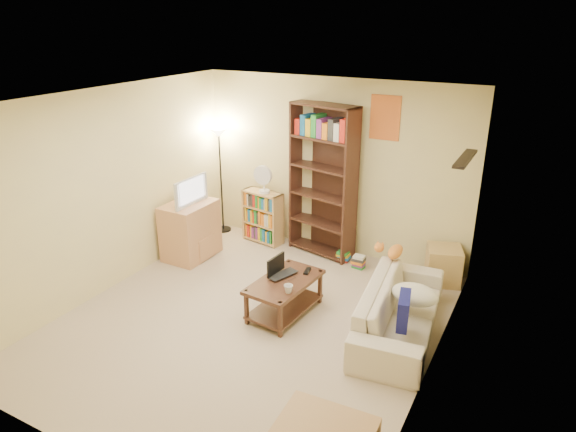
{
  "coord_description": "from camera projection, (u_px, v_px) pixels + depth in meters",
  "views": [
    {
      "loc": [
        2.74,
        -4.23,
        3.27
      ],
      "look_at": [
        0.09,
        0.74,
        1.05
      ],
      "focal_mm": 32.0,
      "sensor_mm": 36.0,
      "label": 1
    }
  ],
  "objects": [
    {
      "name": "sofa",
      "position": [
        400.0,
        310.0,
        5.58
      ],
      "size": [
        2.05,
        1.16,
        0.55
      ],
      "primitive_type": "imported",
      "rotation": [
        0.0,
        0.0,
        1.69
      ],
      "color": "beige",
      "rests_on": "ground"
    },
    {
      "name": "navy_pillow",
      "position": [
        404.0,
        310.0,
        5.1
      ],
      "size": [
        0.18,
        0.38,
        0.33
      ],
      "primitive_type": "cube",
      "rotation": [
        0.0,
        0.0,
        1.79
      ],
      "color": "navy",
      "rests_on": "sofa"
    },
    {
      "name": "tabby_cat",
      "position": [
        392.0,
        251.0,
        6.16
      ],
      "size": [
        0.44,
        0.19,
        0.15
      ],
      "color": "orange",
      "rests_on": "sofa"
    },
    {
      "name": "laptop_screen",
      "position": [
        276.0,
        265.0,
        5.96
      ],
      "size": [
        0.04,
        0.32,
        0.22
      ],
      "primitive_type": "cube",
      "rotation": [
        0.0,
        0.0,
        -0.09
      ],
      "color": "white",
      "rests_on": "laptop"
    },
    {
      "name": "mug",
      "position": [
        288.0,
        289.0,
        5.6
      ],
      "size": [
        0.15,
        0.15,
        0.09
      ],
      "primitive_type": "imported",
      "rotation": [
        0.0,
        0.0,
        0.25
      ],
      "color": "silver",
      "rests_on": "coffee_table"
    },
    {
      "name": "tv_stand",
      "position": [
        190.0,
        230.0,
        7.3
      ],
      "size": [
        0.55,
        0.76,
        0.81
      ],
      "primitive_type": "cube",
      "rotation": [
        0.0,
        0.0,
        -0.02
      ],
      "color": "tan",
      "rests_on": "ground"
    },
    {
      "name": "floor_lamp",
      "position": [
        220.0,
        150.0,
        7.86
      ],
      "size": [
        0.28,
        0.28,
        1.67
      ],
      "color": "black",
      "rests_on": "ground"
    },
    {
      "name": "television",
      "position": [
        187.0,
        190.0,
        7.09
      ],
      "size": [
        0.67,
        0.11,
        0.39
      ],
      "primitive_type": "imported",
      "rotation": [
        0.0,
        0.0,
        1.55
      ],
      "color": "black",
      "rests_on": "tv_stand"
    },
    {
      "name": "room",
      "position": [
        247.0,
        186.0,
        5.28
      ],
      "size": [
        4.5,
        4.54,
        2.52
      ],
      "color": "#BEA88F",
      "rests_on": "ground"
    },
    {
      "name": "coffee_table",
      "position": [
        285.0,
        292.0,
        5.93
      ],
      "size": [
        0.63,
        1.01,
        0.43
      ],
      "rotation": [
        0.0,
        0.0,
        -0.09
      ],
      "color": "#482C1B",
      "rests_on": "ground"
    },
    {
      "name": "tv_remote",
      "position": [
        307.0,
        271.0,
        6.07
      ],
      "size": [
        0.09,
        0.18,
        0.02
      ],
      "primitive_type": "cube",
      "rotation": [
        0.0,
        0.0,
        0.21
      ],
      "color": "black",
      "rests_on": "coffee_table"
    },
    {
      "name": "short_bookshelf",
      "position": [
        263.0,
        217.0,
        7.79
      ],
      "size": [
        0.66,
        0.35,
        0.8
      ],
      "rotation": [
        0.0,
        0.0,
        -0.16
      ],
      "color": "tan",
      "rests_on": "ground"
    },
    {
      "name": "book_stacks",
      "position": [
        351.0,
        259.0,
        7.15
      ],
      "size": [
        0.44,
        0.24,
        0.19
      ],
      "color": "red",
      "rests_on": "ground"
    },
    {
      "name": "tall_bookshelf",
      "position": [
        323.0,
        178.0,
        7.16
      ],
      "size": [
        1.02,
        0.53,
        2.17
      ],
      "rotation": [
        0.0,
        0.0,
        -0.22
      ],
      "color": "#3C1F17",
      "rests_on": "ground"
    },
    {
      "name": "cream_blanket",
      "position": [
        415.0,
        295.0,
        5.5
      ],
      "size": [
        0.51,
        0.36,
        0.22
      ],
      "primitive_type": "ellipsoid",
      "color": "beige",
      "rests_on": "sofa"
    },
    {
      "name": "laptop",
      "position": [
        286.0,
        277.0,
        5.93
      ],
      "size": [
        0.52,
        0.47,
        0.03
      ],
      "primitive_type": "imported",
      "rotation": [
        0.0,
        0.0,
        1.23
      ],
      "color": "black",
      "rests_on": "coffee_table"
    },
    {
      "name": "desk_fan",
      "position": [
        263.0,
        178.0,
        7.5
      ],
      "size": [
        0.29,
        0.16,
        0.42
      ],
      "color": "white",
      "rests_on": "short_bookshelf"
    },
    {
      "name": "side_table",
      "position": [
        443.0,
        265.0,
        6.65
      ],
      "size": [
        0.54,
        0.54,
        0.48
      ],
      "primitive_type": "cube",
      "rotation": [
        0.0,
        0.0,
        0.32
      ],
      "color": "tan",
      "rests_on": "ground"
    }
  ]
}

